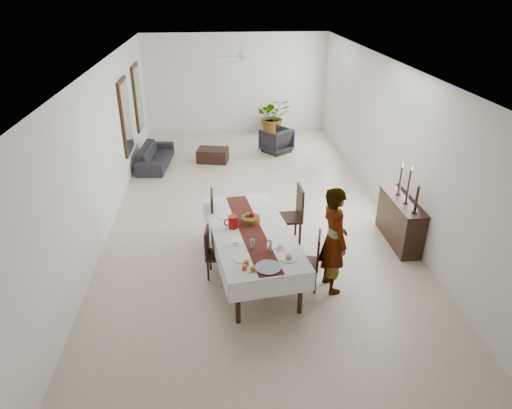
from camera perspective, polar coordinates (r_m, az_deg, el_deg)
name	(u,v)px	position (r m, az deg, el deg)	size (l,w,h in m)	color
floor	(251,209)	(10.38, -0.62, -0.52)	(6.00, 12.00, 0.00)	beige
ceiling	(250,64)	(9.38, -0.72, 17.21)	(6.00, 12.00, 0.02)	white
wall_back	(236,84)	(15.56, -2.50, 14.86)	(6.00, 0.02, 3.20)	white
wall_front	(301,343)	(4.53, 5.71, -16.80)	(6.00, 0.02, 3.20)	white
wall_left	(106,146)	(10.00, -18.21, 7.01)	(0.02, 12.00, 3.20)	white
wall_right	(388,137)	(10.42, 16.17, 8.06)	(0.02, 12.00, 3.20)	white
dining_table_top	(251,232)	(7.80, -0.63, -3.50)	(1.11, 2.66, 0.06)	black
table_leg_fl	(238,302)	(6.93, -2.28, -12.03)	(0.08, 0.08, 0.78)	black
table_leg_fr	(300,292)	(7.13, 5.56, -10.87)	(0.08, 0.08, 0.78)	black
table_leg_bl	(213,222)	(9.02, -5.42, -2.25)	(0.08, 0.08, 0.78)	black
table_leg_br	(261,217)	(9.18, 0.61, -1.59)	(0.08, 0.08, 0.78)	black
tablecloth_top	(251,231)	(7.79, -0.63, -3.29)	(1.31, 2.86, 0.01)	silver
tablecloth_drape_left	(214,243)	(7.77, -5.31, -4.85)	(0.01, 2.86, 0.33)	silver
tablecloth_drape_right	(287,234)	(8.02, 3.91, -3.76)	(0.01, 2.86, 0.33)	white
tablecloth_drape_near	(273,288)	(6.72, 2.09, -10.34)	(1.31, 0.01, 0.33)	white
tablecloth_drape_far	(235,203)	(9.10, -2.61, 0.15)	(1.31, 0.01, 0.33)	white
table_runner	(251,230)	(7.78, -0.63, -3.24)	(0.39, 2.77, 0.00)	maroon
red_pitcher	(233,222)	(7.83, -2.89, -2.19)	(0.17, 0.17, 0.22)	#920C0A
pitcher_handle	(228,222)	(7.81, -3.57, -2.26)	(0.13, 0.13, 0.02)	maroon
wine_glass_near	(269,246)	(7.16, 1.68, -5.24)	(0.08, 0.08, 0.19)	white
wine_glass_mid	(253,245)	(7.20, -0.43, -5.03)	(0.08, 0.08, 0.19)	white
teacup_right	(281,246)	(7.29, 3.08, -5.23)	(0.10, 0.10, 0.07)	silver
saucer_right	(280,248)	(7.30, 3.08, -5.41)	(0.17, 0.17, 0.01)	white
teacup_left	(236,242)	(7.38, -2.50, -4.76)	(0.10, 0.10, 0.07)	white
saucer_left	(236,244)	(7.40, -2.49, -4.94)	(0.17, 0.17, 0.01)	white
plate_near_right	(289,258)	(7.04, 4.10, -6.75)	(0.27, 0.27, 0.02)	silver
bread_near_right	(289,257)	(7.02, 4.10, -6.54)	(0.10, 0.10, 0.10)	tan
plate_near_left	(242,258)	(7.03, -1.79, -6.75)	(0.27, 0.27, 0.02)	silver
plate_far_left	(224,216)	(8.25, -3.97, -1.44)	(0.27, 0.27, 0.02)	white
serving_tray	(268,267)	(6.82, 1.54, -7.87)	(0.40, 0.40, 0.02)	#39393D
jam_jar_a	(253,269)	(6.73, -0.41, -8.08)	(0.07, 0.07, 0.08)	#945315
jam_jar_b	(244,268)	(6.76, -1.47, -7.89)	(0.07, 0.07, 0.08)	#983D16
jam_jar_c	(246,263)	(6.86, -1.20, -7.32)	(0.07, 0.07, 0.08)	brown
fruit_basket	(251,220)	(8.01, -0.69, -1.91)	(0.33, 0.33, 0.11)	brown
fruit_red	(252,215)	(7.99, -0.49, -1.28)	(0.10, 0.10, 0.10)	maroon
fruit_green	(248,215)	(7.99, -1.05, -1.31)	(0.09, 0.09, 0.09)	#517D25
chair_right_near_seat	(306,264)	(7.68, 6.23, -7.35)	(0.43, 0.43, 0.05)	black
chair_right_near_leg_fl	(315,283)	(7.66, 7.38, -9.65)	(0.04, 0.04, 0.42)	black
chair_right_near_leg_fr	(316,270)	(7.95, 7.51, -8.18)	(0.04, 0.04, 0.42)	black
chair_right_near_leg_bl	(294,280)	(7.68, 4.73, -9.43)	(0.04, 0.04, 0.42)	black
chair_right_near_leg_br	(296,269)	(7.96, 4.97, -7.98)	(0.04, 0.04, 0.42)	black
chair_right_near_back	(319,250)	(7.52, 7.83, -5.61)	(0.43, 0.04, 0.55)	black
chair_right_far_seat	(288,218)	(8.91, 4.06, -1.70)	(0.49, 0.49, 0.06)	black
chair_right_far_leg_fl	(300,234)	(8.91, 5.51, -3.73)	(0.05, 0.05, 0.48)	black
chair_right_far_leg_fr	(296,225)	(9.25, 4.97, -2.51)	(0.05, 0.05, 0.48)	black
chair_right_far_leg_bl	(280,236)	(8.84, 2.99, -3.92)	(0.05, 0.05, 0.48)	black
chair_right_far_leg_br	(276,226)	(9.18, 2.54, -2.68)	(0.05, 0.05, 0.48)	black
chair_right_far_back	(300,202)	(8.81, 5.53, 0.31)	(0.49, 0.04, 0.62)	black
chair_left_near_seat	(218,255)	(7.94, -4.78, -6.35)	(0.39, 0.39, 0.04)	black
chair_left_near_leg_fl	(210,261)	(8.21, -5.72, -6.99)	(0.04, 0.04, 0.39)	black
chair_left_near_leg_fr	(208,271)	(7.95, -6.01, -8.26)	(0.04, 0.04, 0.39)	black
chair_left_near_leg_bl	(228,261)	(8.18, -3.48, -7.05)	(0.04, 0.04, 0.39)	black
chair_left_near_leg_br	(227,271)	(7.91, -3.68, -8.33)	(0.04, 0.04, 0.39)	black
chair_left_near_back	(207,242)	(7.82, -6.15, -4.66)	(0.39, 0.04, 0.50)	black
chair_left_far_seat	(225,223)	(8.72, -3.93, -2.33)	(0.49, 0.49, 0.06)	black
chair_left_far_leg_fl	(215,231)	(9.03, -5.19, -3.28)	(0.05, 0.05, 0.48)	black
chair_left_far_leg_fr	(215,241)	(8.68, -5.17, -4.58)	(0.05, 0.05, 0.48)	black
chair_left_far_leg_bl	(235,230)	(9.03, -2.64, -3.18)	(0.05, 0.05, 0.48)	black
chair_left_far_leg_br	(236,240)	(8.69, -2.51, -4.47)	(0.05, 0.05, 0.48)	black
chair_left_far_back	(212,208)	(8.57, -5.49, -0.43)	(0.49, 0.04, 0.62)	black
woman	(334,240)	(7.46, 9.70, -4.40)	(0.67, 0.44, 1.84)	gray
sideboard_body	(400,221)	(9.34, 17.51, -2.04)	(0.39, 1.47, 0.88)	black
sideboard_top	(403,200)	(9.14, 17.89, 0.48)	(0.43, 1.53, 0.03)	black
candlestick_near_base	(414,212)	(8.69, 19.20, -0.89)	(0.10, 0.10, 0.03)	black
candlestick_near_shaft	(417,199)	(8.58, 19.45, 0.65)	(0.05, 0.05, 0.49)	black
candlestick_near_candle	(419,184)	(8.47, 19.74, 2.38)	(0.04, 0.04, 0.08)	white
candlestick_mid_base	(406,202)	(9.01, 18.25, 0.24)	(0.10, 0.10, 0.03)	black
candlestick_mid_shaft	(409,186)	(8.88, 18.55, 2.17)	(0.05, 0.05, 0.64)	black
candlestick_mid_candle	(412,168)	(8.74, 18.88, 4.31)	(0.04, 0.04, 0.08)	silver
candlestick_far_base	(398,194)	(9.33, 17.37, 1.30)	(0.10, 0.10, 0.03)	black
candlestick_far_shaft	(400,180)	(9.22, 17.61, 2.89)	(0.05, 0.05, 0.54)	black
candlestick_far_candle	(403,165)	(9.11, 17.87, 4.67)	(0.04, 0.04, 0.08)	white
sofa	(155,156)	(13.06, -12.48, 5.95)	(1.89, 0.74, 0.55)	#252328
armchair	(276,140)	(13.79, 2.55, 8.02)	(0.77, 0.80, 0.72)	#252328
coffee_table	(213,155)	(13.12, -5.41, 6.17)	(0.85, 0.57, 0.38)	black
potted_plant	(273,116)	(15.43, 2.17, 10.97)	(1.09, 0.94, 1.21)	#255120
mirror_frame_near	(126,117)	(12.05, -15.97, 10.49)	(0.06, 1.05, 1.85)	black
mirror_glass_near	(127,117)	(12.04, -15.81, 10.50)	(0.01, 0.90, 1.70)	white
mirror_frame_far	(138,97)	(14.06, -14.58, 12.83)	(0.06, 1.05, 1.85)	black
mirror_glass_far	(139,97)	(14.05, -14.44, 12.84)	(0.01, 0.90, 1.70)	silver
fan_rod	(241,48)	(12.36, -1.89, 18.94)	(0.04, 0.04, 0.20)	silver
fan_hub	(241,56)	(12.38, -1.87, 18.02)	(0.16, 0.16, 0.08)	silver
fan_blade_n	(240,54)	(12.73, -1.98, 18.24)	(0.10, 0.55, 0.01)	silver
fan_blade_s	(242,58)	(12.04, -1.77, 17.78)	(0.10, 0.55, 0.01)	silver
fan_blade_e	(255,56)	(12.41, -0.18, 18.05)	(0.55, 0.10, 0.01)	white
fan_blade_w	(228,57)	(12.37, -3.58, 17.97)	(0.55, 0.10, 0.01)	silver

